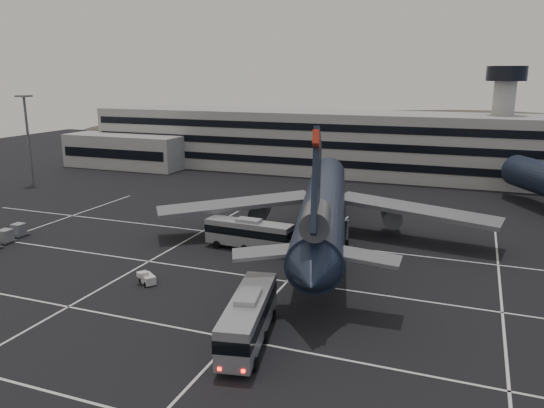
% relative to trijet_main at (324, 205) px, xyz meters
% --- Properties ---
extents(ground, '(260.00, 260.00, 0.00)m').
position_rel_trijet_main_xyz_m(ground, '(-11.88, -18.93, -5.25)').
color(ground, black).
rests_on(ground, ground).
extents(lane_markings, '(90.00, 55.62, 0.01)m').
position_rel_trijet_main_xyz_m(lane_markings, '(-10.93, -18.20, -5.24)').
color(lane_markings, silver).
rests_on(lane_markings, ground).
extents(terminal, '(125.00, 26.00, 24.00)m').
position_rel_trijet_main_xyz_m(terminal, '(-14.83, 52.22, 1.68)').
color(terminal, gray).
rests_on(terminal, ground).
extents(hills, '(352.00, 180.00, 44.00)m').
position_rel_trijet_main_xyz_m(hills, '(6.11, 151.07, -17.32)').
color(hills, '#38332B').
rests_on(hills, ground).
extents(lightpole_left, '(2.40, 2.40, 18.28)m').
position_rel_trijet_main_xyz_m(lightpole_left, '(-66.88, 16.07, 6.57)').
color(lightpole_left, slate).
rests_on(lightpole_left, ground).
extents(trijet_main, '(46.15, 57.10, 18.08)m').
position_rel_trijet_main_xyz_m(trijet_main, '(0.00, 0.00, 0.00)').
color(trijet_main, black).
rests_on(trijet_main, ground).
extents(bus_near, '(5.30, 12.80, 4.41)m').
position_rel_trijet_main_xyz_m(bus_near, '(1.59, -28.99, -2.84)').
color(bus_near, gray).
rests_on(bus_near, ground).
extents(bus_far, '(11.93, 3.56, 4.16)m').
position_rel_trijet_main_xyz_m(bus_far, '(-8.23, -6.28, -2.97)').
color(bus_far, gray).
rests_on(bus_far, ground).
extents(tug_b, '(2.52, 2.33, 1.40)m').
position_rel_trijet_main_xyz_m(tug_b, '(-13.92, -21.02, -4.63)').
color(tug_b, silver).
rests_on(tug_b, ground).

